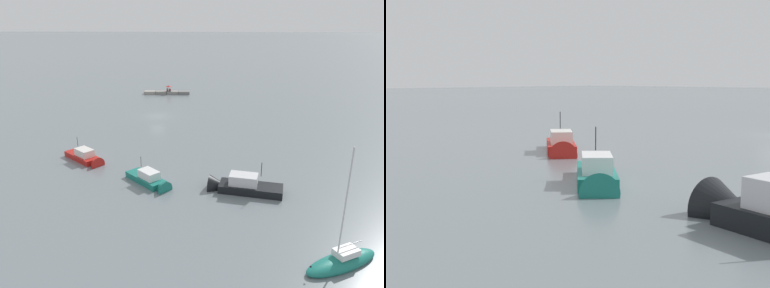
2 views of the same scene
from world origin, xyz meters
TOP-DOWN VIEW (x-y plane):
  - motorboat_red_near at (6.27, 21.05)m, footprint 5.91×5.54m
  - motorboat_teal_far at (-2.59, 27.26)m, footprint 5.55×5.64m

SIDE VIEW (x-z plane):
  - motorboat_teal_far at x=-2.59m, z-range -1.34..2.06m
  - motorboat_red_near at x=6.27m, z-range -1.37..2.11m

